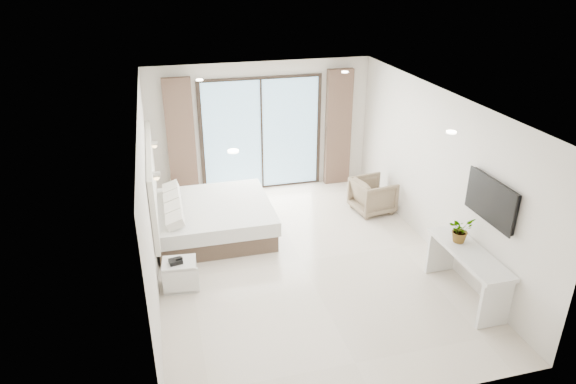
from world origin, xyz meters
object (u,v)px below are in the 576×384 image
nightstand (180,275)px  armchair (373,194)px  console_desk (468,264)px  bed (212,219)px

nightstand → armchair: bearing=28.8°
console_desk → armchair: console_desk is taller
bed → armchair: size_ratio=2.75×
bed → console_desk: console_desk is taller
nightstand → console_desk: bearing=-12.5°
bed → nightstand: size_ratio=3.84×
bed → nightstand: (-0.68, -1.55, -0.07)m
bed → console_desk: 4.38m
bed → armchair: bearing=2.1°
bed → console_desk: (3.33, -2.83, 0.26)m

